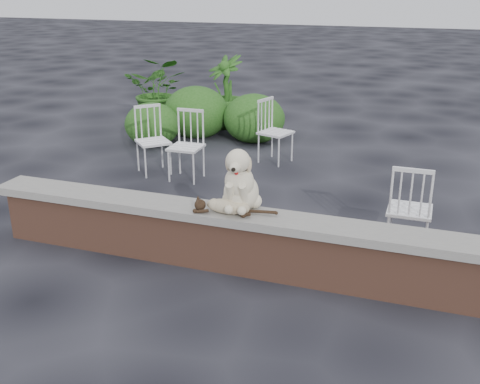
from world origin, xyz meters
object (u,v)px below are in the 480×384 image
(chair_c, at_px, (410,208))
(chair_a, at_px, (153,141))
(cat, at_px, (227,206))
(potted_plant_b, at_px, (225,92))
(potted_plant_a, at_px, (158,91))
(chair_e, at_px, (276,131))
(dog, at_px, (241,177))
(chair_b, at_px, (186,146))

(chair_c, distance_m, chair_a, 3.81)
(cat, height_order, chair_a, chair_a)
(potted_plant_b, bearing_deg, potted_plant_a, -171.63)
(cat, xyz_separation_m, chair_e, (-0.51, 3.41, -0.19))
(dog, relative_size, chair_b, 0.66)
(cat, relative_size, chair_c, 0.96)
(chair_c, relative_size, chair_e, 1.00)
(chair_e, distance_m, potted_plant_b, 2.30)
(potted_plant_b, bearing_deg, chair_c, -50.08)
(chair_e, bearing_deg, potted_plant_a, 77.64)
(chair_c, bearing_deg, potted_plant_b, -49.70)
(dog, bearing_deg, chair_b, 119.80)
(dog, height_order, chair_c, dog)
(dog, xyz_separation_m, potted_plant_b, (-2.06, 5.03, -0.24))
(potted_plant_a, bearing_deg, chair_c, -40.13)
(dog, distance_m, potted_plant_b, 5.44)
(chair_b, bearing_deg, potted_plant_a, 122.19)
(chair_b, xyz_separation_m, potted_plant_b, (-0.54, 2.92, 0.19))
(cat, distance_m, potted_plant_b, 5.55)
(potted_plant_b, bearing_deg, cat, -69.11)
(cat, bearing_deg, chair_b, 116.53)
(chair_b, distance_m, chair_a, 0.56)
(chair_b, xyz_separation_m, chair_c, (3.00, -1.30, 0.00))
(chair_e, xyz_separation_m, potted_plant_b, (-1.47, 1.77, 0.19))
(dog, bearing_deg, chair_c, 22.70)
(cat, xyz_separation_m, chair_b, (-1.44, 2.26, -0.19))
(chair_e, height_order, potted_plant_a, potted_plant_a)
(dog, distance_m, chair_c, 1.73)
(cat, height_order, potted_plant_b, potted_plant_b)
(chair_c, height_order, chair_e, same)
(dog, xyz_separation_m, chair_c, (1.48, 0.81, -0.42))
(chair_a, relative_size, potted_plant_a, 0.75)
(dog, height_order, potted_plant_b, potted_plant_b)
(cat, bearing_deg, potted_plant_a, 116.88)
(chair_e, relative_size, potted_plant_a, 0.75)
(chair_c, bearing_deg, dog, 29.12)
(potted_plant_b, bearing_deg, chair_b, -79.62)
(chair_b, relative_size, chair_c, 1.00)
(chair_a, height_order, potted_plant_a, potted_plant_a)
(chair_e, height_order, chair_a, same)
(chair_b, bearing_deg, chair_a, 168.44)
(chair_b, distance_m, chair_c, 3.27)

